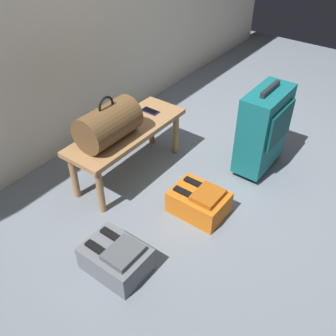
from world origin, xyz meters
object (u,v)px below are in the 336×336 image
(cell_phone, at_px, (150,111))
(backpack_grey, at_px, (116,258))
(backpack_orange, at_px, (199,202))
(bench, at_px, (127,136))
(suitcase_upright_teal, at_px, (264,129))
(duffel_bag_brown, at_px, (108,124))

(cell_phone, bearing_deg, backpack_grey, -151.38)
(backpack_orange, bearing_deg, bench, 86.39)
(suitcase_upright_teal, bearing_deg, backpack_orange, 172.05)
(bench, distance_m, duffel_bag_brown, 0.26)
(backpack_grey, bearing_deg, backpack_orange, -10.52)
(suitcase_upright_teal, relative_size, backpack_grey, 1.87)
(bench, height_order, backpack_orange, bench)
(cell_phone, xyz_separation_m, suitcase_upright_teal, (0.37, -0.80, -0.05))
(duffel_bag_brown, bearing_deg, cell_phone, 2.53)
(duffel_bag_brown, relative_size, cell_phone, 3.06)
(bench, relative_size, duffel_bag_brown, 2.27)
(bench, distance_m, suitcase_upright_teal, 1.03)
(cell_phone, xyz_separation_m, backpack_orange, (-0.34, -0.70, -0.32))
(bench, height_order, backpack_grey, bench)
(backpack_orange, bearing_deg, suitcase_upright_teal, -7.95)
(cell_phone, xyz_separation_m, backpack_grey, (-1.05, -0.57, -0.32))
(duffel_bag_brown, xyz_separation_m, backpack_grey, (-0.57, -0.55, -0.45))
(backpack_grey, xyz_separation_m, backpack_orange, (0.70, -0.13, 0.00))
(suitcase_upright_teal, height_order, backpack_orange, suitcase_upright_teal)
(suitcase_upright_teal, bearing_deg, backpack_grey, 170.77)
(backpack_grey, bearing_deg, duffel_bag_brown, 44.08)
(bench, xyz_separation_m, backpack_grey, (-0.74, -0.55, -0.25))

